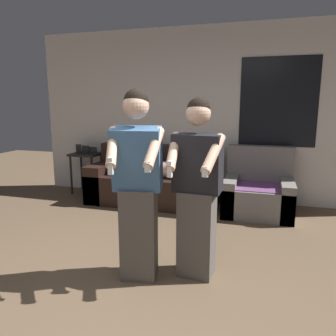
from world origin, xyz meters
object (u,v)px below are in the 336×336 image
armchair (258,192)px  person_left (138,186)px  person_right (197,190)px  couch (155,182)px  side_table (86,160)px

armchair → person_left: (-0.97, -2.16, 0.55)m
person_left → person_right: size_ratio=1.04×
couch → armchair: bearing=-1.6°
person_left → person_right: bearing=21.8°
armchair → person_left: size_ratio=0.57×
person_right → armchair: bearing=76.1°
couch → person_right: person_right is taller
side_table → person_left: (1.92, -2.41, 0.26)m
person_left → person_right: 0.51m
armchair → side_table: 2.91m
couch → side_table: couch is taller
person_right → side_table: bearing=137.3°
armchair → couch: bearing=178.4°
side_table → person_left: person_left is taller
side_table → person_left: size_ratio=0.51×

